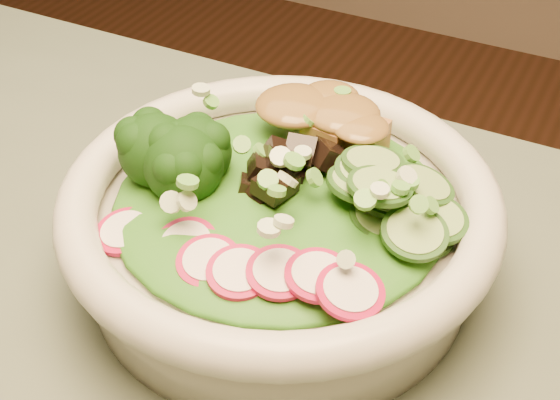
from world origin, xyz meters
The scene contains 9 objects.
salad_bowl centered at (0.05, 0.18, 0.79)m, with size 0.27×0.27×0.07m.
lettuce_bed centered at (0.05, 0.18, 0.81)m, with size 0.20×0.20×0.02m, color #1B6415.
broccoli_florets centered at (-0.02, 0.17, 0.82)m, with size 0.08×0.07×0.04m, color black, non-canonical shape.
radish_slices centered at (0.06, 0.12, 0.81)m, with size 0.11×0.04×0.02m, color #AB0D38, non-canonical shape.
cucumber_slices centered at (0.11, 0.19, 0.82)m, with size 0.07×0.07×0.04m, color #8EAF61, non-canonical shape.
mushroom_heap centered at (0.04, 0.19, 0.82)m, with size 0.07×0.07×0.04m, color black, non-canonical shape.
tofu_cubes centered at (0.04, 0.24, 0.82)m, with size 0.09×0.06×0.04m, color #9A6233, non-canonical shape.
peanut_sauce centered at (0.04, 0.24, 0.83)m, with size 0.07×0.06×0.02m, color brown.
scallion_garnish centered at (0.05, 0.18, 0.83)m, with size 0.19×0.19×0.02m, color #5FAB3C, non-canonical shape.
Camera 1 is at (0.21, -0.14, 1.10)m, focal length 50.00 mm.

